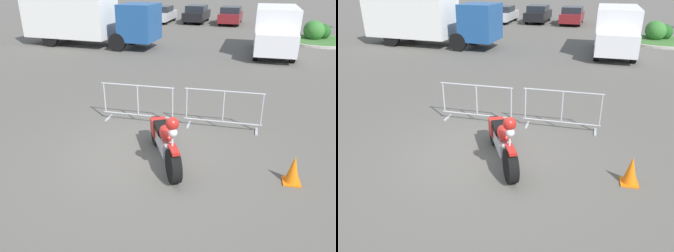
% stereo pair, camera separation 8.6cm
% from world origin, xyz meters
% --- Properties ---
extents(ground_plane, '(120.00, 120.00, 0.00)m').
position_xyz_m(ground_plane, '(0.00, 0.00, 0.00)').
color(ground_plane, '#54514C').
extents(motorcycle, '(1.16, 2.22, 1.33)m').
position_xyz_m(motorcycle, '(0.51, -0.13, 0.51)').
color(motorcycle, black).
rests_on(motorcycle, ground).
extents(crowd_barrier_near, '(2.05, 0.51, 1.07)m').
position_xyz_m(crowd_barrier_near, '(-0.65, 1.78, 0.55)').
color(crowd_barrier_near, '#9EA0A5').
rests_on(crowd_barrier_near, ground).
extents(crowd_barrier_far, '(2.05, 0.51, 1.07)m').
position_xyz_m(crowd_barrier_far, '(1.67, 1.78, 0.55)').
color(crowd_barrier_far, '#9EA0A5').
rests_on(crowd_barrier_far, ground).
extents(box_truck, '(7.90, 3.07, 2.98)m').
position_xyz_m(box_truck, '(-6.75, 11.81, 1.64)').
color(box_truck, white).
rests_on(box_truck, ground).
extents(delivery_van, '(2.22, 5.10, 2.31)m').
position_xyz_m(delivery_van, '(3.75, 11.72, 1.24)').
color(delivery_van, silver).
rests_on(delivery_van, ground).
extents(parked_car_green, '(1.96, 4.19, 1.38)m').
position_xyz_m(parked_car_green, '(-10.47, 22.75, 0.70)').
color(parked_car_green, '#236B38').
rests_on(parked_car_green, ground).
extents(parked_car_blue, '(2.11, 4.51, 1.49)m').
position_xyz_m(parked_car_blue, '(-7.55, 22.69, 0.76)').
color(parked_car_blue, '#284799').
rests_on(parked_car_blue, ground).
extents(parked_car_silver, '(1.93, 4.12, 1.36)m').
position_xyz_m(parked_car_silver, '(-4.63, 22.78, 0.69)').
color(parked_car_silver, '#B7BABF').
rests_on(parked_car_silver, ground).
extents(parked_car_black, '(2.02, 4.32, 1.43)m').
position_xyz_m(parked_car_black, '(-1.72, 23.33, 0.72)').
color(parked_car_black, black).
rests_on(parked_car_black, ground).
extents(parked_car_maroon, '(1.99, 4.26, 1.41)m').
position_xyz_m(parked_car_maroon, '(1.20, 22.85, 0.71)').
color(parked_car_maroon, maroon).
rests_on(parked_car_maroon, ground).
extents(pedestrian, '(0.46, 0.46, 1.69)m').
position_xyz_m(pedestrian, '(-4.91, 16.94, 0.92)').
color(pedestrian, '#262838').
rests_on(pedestrian, ground).
extents(planter_island, '(4.38, 4.38, 1.22)m').
position_xyz_m(planter_island, '(6.73, 15.89, 0.38)').
color(planter_island, '#ADA89E').
rests_on(planter_island, ground).
extents(traffic_cone, '(0.34, 0.34, 0.59)m').
position_xyz_m(traffic_cone, '(3.16, -0.47, 0.29)').
color(traffic_cone, orange).
rests_on(traffic_cone, ground).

